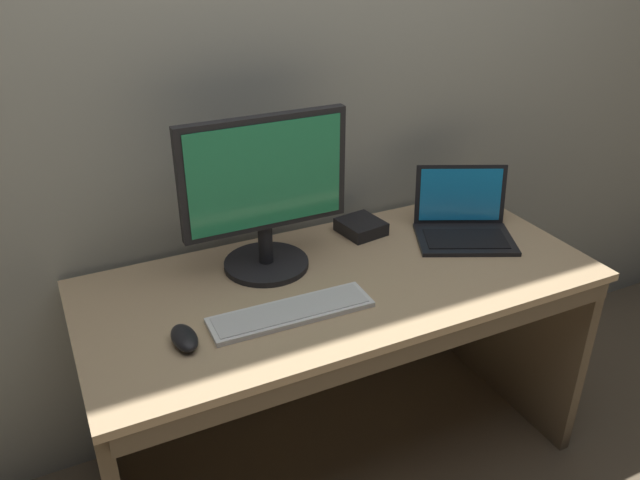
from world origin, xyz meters
TOP-DOWN VIEW (x-y plane):
  - ground_plane at (0.00, 0.00)m, footprint 14.00×14.00m
  - desk at (0.00, -0.01)m, footprint 1.52×0.69m
  - laptop_black at (0.48, 0.06)m, footprint 0.38×0.36m
  - external_monitor at (-0.18, 0.14)m, footprint 0.49×0.26m
  - wired_keyboard at (-0.21, -0.11)m, footprint 0.45×0.13m
  - computer_mouse at (-0.50, -0.12)m, footprint 0.06×0.12m
  - external_drive_box at (0.19, 0.23)m, footprint 0.15×0.16m

SIDE VIEW (x-z plane):
  - ground_plane at x=0.00m, z-range 0.00..0.00m
  - desk at x=0.00m, z-range 0.15..0.88m
  - wired_keyboard at x=-0.21m, z-range 0.73..0.75m
  - computer_mouse at x=-0.50m, z-range 0.73..0.77m
  - external_drive_box at x=0.19m, z-range 0.73..0.78m
  - laptop_black at x=0.48m, z-range 0.67..0.88m
  - external_monitor at x=-0.18m, z-range 0.75..1.22m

